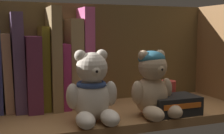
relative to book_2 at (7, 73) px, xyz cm
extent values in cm
cube|color=olive|center=(23.84, -9.40, -10.29)|extent=(64.83, 24.10, 2.00)
cube|color=brown|center=(23.84, 3.25, 2.93)|extent=(67.23, 1.20, 28.42)
cube|color=tan|center=(0.00, 0.00, 0.00)|extent=(2.50, 9.16, 18.62)
cube|color=#5B4167|center=(2.51, 0.00, 2.47)|extent=(2.94, 11.36, 23.54)
cube|color=#602742|center=(5.74, 0.00, -0.28)|extent=(3.45, 14.41, 18.01)
cube|color=olive|center=(8.58, 0.00, 0.85)|extent=(1.79, 11.62, 20.27)
cube|color=olive|center=(10.91, 0.00, 3.20)|extent=(2.44, 14.04, 24.97)
cube|color=#A02A63|center=(13.31, 0.00, -1.26)|extent=(1.93, 12.76, 16.05)
cube|color=#A28558|center=(16.08, 0.00, 1.80)|extent=(3.17, 11.62, 22.17)
cube|color=#D0548F|center=(19.15, 0.00, 3.21)|extent=(2.61, 11.58, 25.00)
ellipsoid|color=beige|center=(16.25, -15.79, -4.62)|extent=(7.94, 7.28, 9.34)
sphere|color=beige|center=(16.25, -16.25, 2.25)|extent=(6.64, 6.64, 6.64)
sphere|color=beige|center=(13.93, -15.75, 4.84)|extent=(2.49, 2.49, 2.49)
sphere|color=beige|center=(18.58, -15.82, 4.84)|extent=(2.49, 2.49, 2.49)
sphere|color=beige|center=(16.21, -18.61, 1.85)|extent=(2.49, 2.49, 2.49)
sphere|color=black|center=(16.20, -19.48, 1.92)|extent=(0.87, 0.87, 0.87)
ellipsoid|color=beige|center=(13.62, -20.18, -7.63)|extent=(3.83, 6.28, 3.32)
ellipsoid|color=beige|center=(18.75, -20.26, -7.63)|extent=(3.83, 6.28, 3.32)
ellipsoid|color=beige|center=(12.05, -16.19, -3.45)|extent=(2.74, 2.74, 5.39)
ellipsoid|color=beige|center=(20.45, -16.32, -3.45)|extent=(2.74, 2.74, 5.39)
torus|color=#38508D|center=(16.25, -15.79, -1.26)|extent=(6.37, 6.37, 1.20)
ellipsoid|color=tan|center=(30.50, -15.85, -4.73)|extent=(7.74, 7.10, 9.11)
sphere|color=tan|center=(30.57, -16.30, 1.96)|extent=(6.48, 6.48, 6.48)
sphere|color=tan|center=(28.26, -16.19, 4.49)|extent=(2.43, 2.43, 2.43)
sphere|color=tan|center=(32.74, -15.52, 4.49)|extent=(2.43, 2.43, 2.43)
sphere|color=tan|center=(30.91, -18.58, 1.58)|extent=(2.43, 2.43, 2.43)
sphere|color=black|center=(31.03, -19.42, 1.64)|extent=(0.85, 0.85, 0.85)
ellipsoid|color=tan|center=(28.66, -20.50, -7.67)|extent=(4.50, 6.54, 3.24)
ellipsoid|color=tan|center=(33.62, -19.76, -7.67)|extent=(4.50, 6.54, 3.24)
ellipsoid|color=tan|center=(26.52, -16.91, -3.60)|extent=(2.99, 2.99, 5.26)
ellipsoid|color=tan|center=(34.62, -15.70, -3.60)|extent=(2.99, 2.99, 5.26)
ellipsoid|color=#2B637C|center=(30.50, -15.85, 3.75)|extent=(6.15, 6.15, 3.56)
cylinder|color=#C63833|center=(38.04, -10.35, -5.97)|extent=(4.43, 4.43, 6.64)
cube|color=black|center=(35.82, -16.92, -7.16)|extent=(11.31, 7.60, 4.26)
cube|color=orange|center=(35.82, -20.80, -6.63)|extent=(9.61, 0.16, 1.19)
camera|label=1|loc=(-2.72, -77.57, 10.01)|focal=49.57mm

